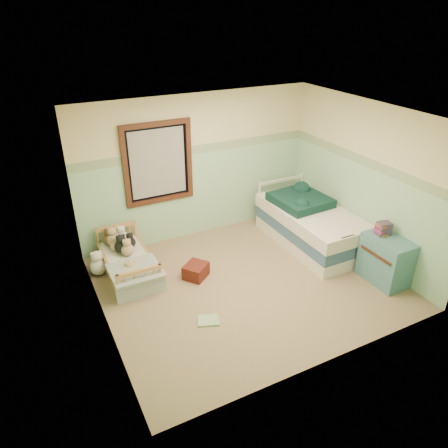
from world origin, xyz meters
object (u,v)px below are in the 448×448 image
dresser (386,260)px  red_pillow (196,271)px  toddler_bed_frame (129,269)px  twin_bed_frame (310,238)px  plush_floor_cream (98,266)px  floor_book (208,320)px  plush_floor_tan (132,275)px

dresser → red_pillow: dresser is taller
toddler_bed_frame → dresser: size_ratio=1.86×
toddler_bed_frame → dresser: bearing=-29.5°
twin_bed_frame → red_pillow: (-2.18, -0.03, -0.00)m
twin_bed_frame → plush_floor_cream: bearing=168.3°
twin_bed_frame → dresser: dresser is taller
twin_bed_frame → floor_book: 2.67m
floor_book → dresser: bearing=13.8°
plush_floor_cream → red_pillow: (1.32, -0.76, -0.03)m
dresser → floor_book: 2.81m
plush_floor_tan → twin_bed_frame: 3.12m
plush_floor_cream → floor_book: 2.07m
dresser → floor_book: (-2.76, 0.34, -0.35)m
twin_bed_frame → floor_book: bearing=-156.8°
toddler_bed_frame → red_pillow: size_ratio=3.84×
plush_floor_tan → red_pillow: plush_floor_tan is taller
toddler_bed_frame → twin_bed_frame: twin_bed_frame is taller
plush_floor_cream → plush_floor_tan: bearing=-49.5°
toddler_bed_frame → plush_floor_cream: size_ratio=4.88×
dresser → floor_book: bearing=173.0°
toddler_bed_frame → plush_floor_cream: plush_floor_cream is taller
twin_bed_frame → dresser: (0.31, -1.39, 0.25)m
plush_floor_tan → twin_bed_frame: size_ratio=0.13×
toddler_bed_frame → floor_book: toddler_bed_frame is taller
dresser → red_pillow: bearing=151.4°
dresser → floor_book: size_ratio=2.51×
red_pillow → floor_book: 1.06m
red_pillow → floor_book: bearing=-104.7°
dresser → twin_bed_frame: bearing=102.8°
plush_floor_cream → plush_floor_tan: 0.61m
plush_floor_cream → floor_book: bearing=-59.4°
dresser → plush_floor_cream: bearing=151.0°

